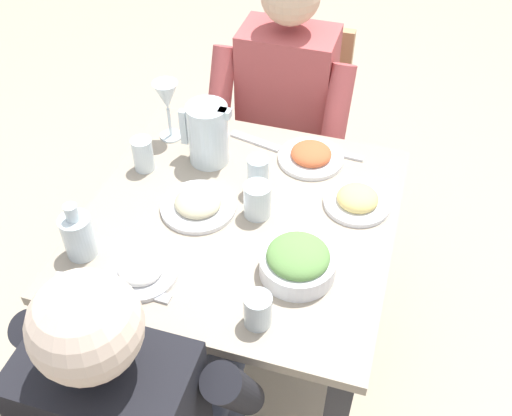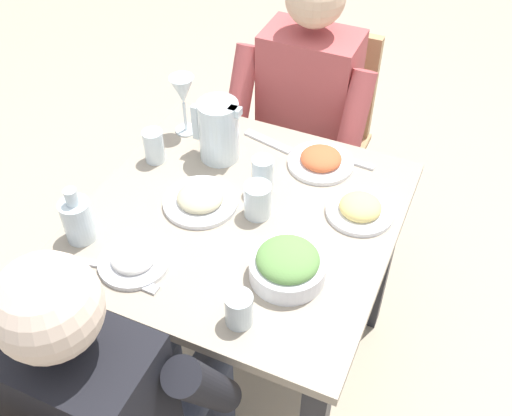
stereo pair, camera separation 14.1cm
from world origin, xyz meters
The scene contains 21 objects.
ground_plane centered at (0.00, 0.00, 0.00)m, with size 8.00×8.00×0.00m, color tan.
dining_table centered at (0.00, 0.00, 0.62)m, with size 0.84×0.84×0.76m.
chair_near centered at (0.03, -0.75, 0.51)m, with size 0.40×0.40×0.90m.
diner_near centered at (0.03, -0.55, 0.66)m, with size 0.48×0.53×1.19m.
diner_far centered at (0.05, 0.55, 0.66)m, with size 0.48×0.53×1.19m.
water_pitcher centered at (0.16, -0.20, 0.85)m, with size 0.16×0.12×0.19m.
salad_bowl centered at (-0.20, 0.15, 0.80)m, with size 0.19×0.19×0.09m.
plate_rice_curry centered at (-0.13, -0.29, 0.77)m, with size 0.20×0.20×0.05m.
plate_yoghurt centered at (0.17, 0.27, 0.77)m, with size 0.18×0.18×0.05m.
plate_beans centered at (0.12, 0.01, 0.77)m, with size 0.21×0.21×0.05m.
plate_fries centered at (-0.30, -0.13, 0.77)m, with size 0.19×0.19×0.05m.
water_glass_by_pitcher centered at (0.33, -0.11, 0.81)m, with size 0.06×0.06×0.10m, color silver.
water_glass_center centered at (-0.02, -0.11, 0.81)m, with size 0.06×0.06×0.11m, color silver.
water_glass_near_left centered at (-0.15, 0.32, 0.80)m, with size 0.07×0.07×0.09m, color silver.
water_glass_near_right centered at (-0.04, -0.02, 0.81)m, with size 0.08×0.08×0.10m, color silver.
wine_glass centered at (0.32, -0.28, 0.90)m, with size 0.08×0.08×0.20m.
oil_carafe centered at (0.34, 0.24, 0.81)m, with size 0.08×0.08×0.16m.
fork_near centered at (0.05, -0.32, 0.76)m, with size 0.17×0.03×0.01m, color silver.
knife_near centered at (-0.19, -0.34, 0.76)m, with size 0.18×0.02×0.01m, color silver.
fork_far centered at (0.15, 0.32, 0.76)m, with size 0.17×0.03×0.01m, color silver.
knife_far centered at (0.28, 0.32, 0.76)m, with size 0.18×0.02×0.01m, color silver.
Camera 2 is at (-0.51, 1.04, 1.90)m, focal length 41.63 mm.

